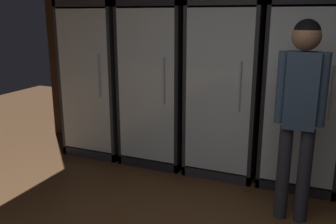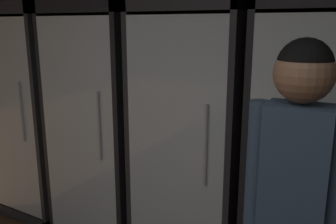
{
  "view_description": "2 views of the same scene",
  "coord_description": "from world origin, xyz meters",
  "px_view_note": "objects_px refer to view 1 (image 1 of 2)",
  "views": [
    {
      "loc": [
        0.68,
        -1.22,
        1.75
      ],
      "look_at": [
        -0.84,
        2.35,
        0.72
      ],
      "focal_mm": 39.06,
      "sensor_mm": 36.0,
      "label": 1
    },
    {
      "loc": [
        0.78,
        0.46,
        1.78
      ],
      "look_at": [
        -0.37,
        2.41,
        1.22
      ],
      "focal_mm": 38.81,
      "sensor_mm": 36.0,
      "label": 2
    }
  ],
  "objects_px": {
    "cooler_right": "(305,95)",
    "shopper_near": "(300,101)",
    "cooler_left": "(159,84)",
    "cooler_center": "(226,89)",
    "cooler_far_left": "(101,79)"
  },
  "relations": [
    {
      "from": "cooler_left",
      "to": "shopper_near",
      "type": "relative_size",
      "value": 1.13
    },
    {
      "from": "cooler_far_left",
      "to": "cooler_right",
      "type": "xyz_separation_m",
      "value": [
        2.48,
        -0.0,
        0.01
      ]
    },
    {
      "from": "cooler_far_left",
      "to": "cooler_center",
      "type": "height_order",
      "value": "same"
    },
    {
      "from": "cooler_far_left",
      "to": "cooler_left",
      "type": "relative_size",
      "value": 1.0
    },
    {
      "from": "cooler_far_left",
      "to": "shopper_near",
      "type": "relative_size",
      "value": 1.13
    },
    {
      "from": "cooler_right",
      "to": "shopper_near",
      "type": "bearing_deg",
      "value": -89.71
    },
    {
      "from": "cooler_far_left",
      "to": "cooler_left",
      "type": "distance_m",
      "value": 0.83
    },
    {
      "from": "cooler_left",
      "to": "cooler_center",
      "type": "relative_size",
      "value": 1.0
    },
    {
      "from": "cooler_far_left",
      "to": "cooler_left",
      "type": "bearing_deg",
      "value": 0.01
    },
    {
      "from": "cooler_left",
      "to": "cooler_right",
      "type": "height_order",
      "value": "same"
    },
    {
      "from": "cooler_left",
      "to": "cooler_right",
      "type": "bearing_deg",
      "value": -0.03
    },
    {
      "from": "cooler_center",
      "to": "cooler_left",
      "type": "bearing_deg",
      "value": -179.99
    },
    {
      "from": "cooler_left",
      "to": "cooler_far_left",
      "type": "bearing_deg",
      "value": -179.99
    },
    {
      "from": "cooler_center",
      "to": "cooler_right",
      "type": "distance_m",
      "value": 0.82
    },
    {
      "from": "cooler_far_left",
      "to": "cooler_center",
      "type": "distance_m",
      "value": 1.65
    }
  ]
}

